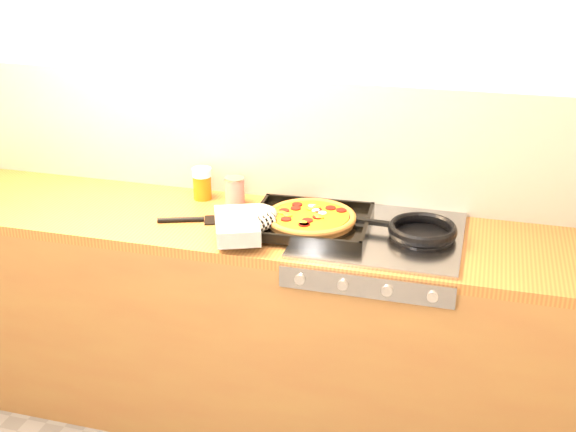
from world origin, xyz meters
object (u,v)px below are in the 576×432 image
(juice_glass, at_px, (202,183))
(tomato_can, at_px, (235,191))
(pizza_on_tray, at_px, (291,220))
(frying_pan, at_px, (421,231))

(juice_glass, bearing_deg, tomato_can, -9.38)
(tomato_can, xyz_separation_m, juice_glass, (-0.15, 0.03, 0.01))
(pizza_on_tray, relative_size, frying_pan, 1.38)
(juice_glass, bearing_deg, pizza_on_tray, -26.61)
(frying_pan, relative_size, juice_glass, 3.17)
(pizza_on_tray, height_order, juice_glass, juice_glass)
(pizza_on_tray, bearing_deg, juice_glass, 153.39)
(frying_pan, bearing_deg, pizza_on_tray, -174.19)
(frying_pan, bearing_deg, juice_glass, 169.33)
(pizza_on_tray, bearing_deg, tomato_can, 145.93)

